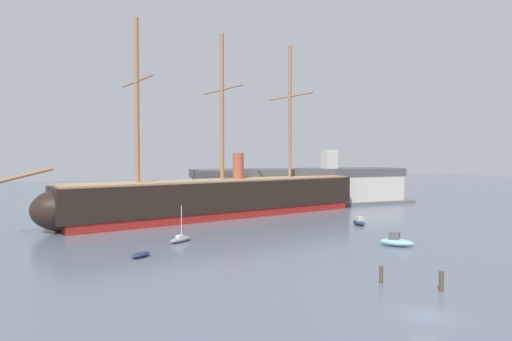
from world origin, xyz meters
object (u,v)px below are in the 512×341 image
(sailboat_alongside_bow, at_px, (181,239))
(motorboat_distant_centre, at_px, (217,211))
(motorboat_alongside_stern, at_px, (359,222))
(dinghy_mid_left, at_px, (141,255))
(mooring_piling_left_pair, at_px, (441,281))
(tall_ship, at_px, (222,197))
(dockside_warehouse_right, at_px, (301,187))
(dinghy_far_left, at_px, (60,225))
(mooring_piling_nearest, at_px, (381,275))
(motorboat_mid_right, at_px, (396,241))

(sailboat_alongside_bow, relative_size, motorboat_distant_centre, 1.46)
(motorboat_alongside_stern, xyz_separation_m, motorboat_distant_centre, (-19.44, 23.64, -0.05))
(dinghy_mid_left, xyz_separation_m, mooring_piling_left_pair, (24.27, -23.36, 0.61))
(tall_ship, distance_m, dockside_warehouse_right, 27.80)
(tall_ship, height_order, sailboat_alongside_bow, tall_ship)
(dinghy_mid_left, bearing_deg, motorboat_distant_centre, 60.88)
(sailboat_alongside_bow, relative_size, dinghy_far_left, 1.85)
(motorboat_distant_centre, bearing_deg, mooring_piling_nearest, -88.66)
(motorboat_alongside_stern, distance_m, dinghy_far_left, 52.21)
(tall_ship, bearing_deg, dinghy_far_left, -175.62)
(dinghy_mid_left, bearing_deg, dinghy_far_left, 110.86)
(tall_ship, relative_size, dinghy_far_left, 26.40)
(sailboat_alongside_bow, height_order, mooring_piling_left_pair, sailboat_alongside_bow)
(dinghy_mid_left, bearing_deg, tall_ship, 57.50)
(sailboat_alongside_bow, xyz_separation_m, motorboat_distant_centre, (13.16, 27.44, 0.05))
(motorboat_alongside_stern, height_order, dinghy_far_left, motorboat_alongside_stern)
(motorboat_alongside_stern, bearing_deg, dinghy_far_left, 161.68)
(dinghy_far_left, distance_m, motorboat_distant_centre, 30.98)
(motorboat_mid_right, height_order, mooring_piling_nearest, motorboat_mid_right)
(tall_ship, bearing_deg, mooring_piling_nearest, -88.14)
(tall_ship, bearing_deg, motorboat_distant_centre, 86.09)
(motorboat_alongside_stern, relative_size, dinghy_far_left, 1.36)
(mooring_piling_left_pair, bearing_deg, motorboat_distant_centre, 94.65)
(tall_ship, height_order, dinghy_mid_left, tall_ship)
(mooring_piling_nearest, bearing_deg, dockside_warehouse_right, 69.97)
(tall_ship, bearing_deg, motorboat_alongside_stern, -43.38)
(motorboat_mid_right, relative_size, dinghy_far_left, 1.60)
(sailboat_alongside_bow, bearing_deg, dockside_warehouse_right, 43.85)
(motorboat_distant_centre, bearing_deg, motorboat_mid_right, -71.14)
(dinghy_mid_left, relative_size, motorboat_distant_centre, 0.81)
(motorboat_mid_right, xyz_separation_m, mooring_piling_nearest, (-12.63, -13.56, 0.16))
(dinghy_mid_left, relative_size, mooring_piling_nearest, 1.76)
(sailboat_alongside_bow, height_order, mooring_piling_nearest, sailboat_alongside_bow)
(dinghy_far_left, height_order, dockside_warehouse_right, dockside_warehouse_right)
(mooring_piling_nearest, relative_size, dockside_warehouse_right, 0.03)
(motorboat_mid_right, height_order, sailboat_alongside_bow, sailboat_alongside_bow)
(sailboat_alongside_bow, bearing_deg, dinghy_mid_left, -129.90)
(motorboat_mid_right, bearing_deg, tall_ship, 111.72)
(tall_ship, height_order, mooring_piling_left_pair, tall_ship)
(dinghy_far_left, relative_size, dockside_warehouse_right, 0.05)
(motorboat_mid_right, bearing_deg, motorboat_distant_centre, 108.86)
(motorboat_mid_right, relative_size, motorboat_distant_centre, 1.26)
(motorboat_mid_right, height_order, dockside_warehouse_right, dockside_warehouse_right)
(tall_ship, distance_m, dinghy_far_left, 30.10)
(motorboat_mid_right, distance_m, mooring_piling_left_pair, 19.96)
(motorboat_alongside_stern, distance_m, dockside_warehouse_right, 32.55)
(mooring_piling_left_pair, bearing_deg, sailboat_alongside_bow, 120.03)
(sailboat_alongside_bow, distance_m, motorboat_distant_centre, 30.43)
(motorboat_alongside_stern, xyz_separation_m, dockside_warehouse_right, (4.64, 31.98, 3.95))
(sailboat_alongside_bow, relative_size, mooring_piling_left_pair, 2.79)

